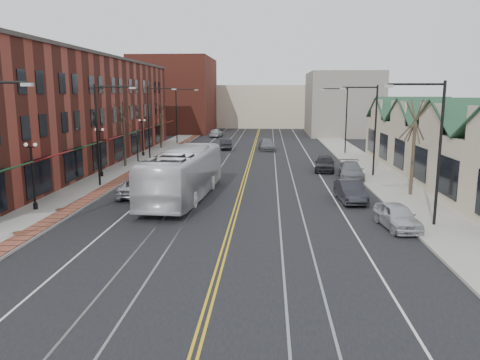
# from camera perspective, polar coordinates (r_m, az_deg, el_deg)

# --- Properties ---
(ground) EXTENTS (160.00, 160.00, 0.00)m
(ground) POSITION_cam_1_polar(r_m,az_deg,el_deg) (21.68, -2.25, -9.66)
(ground) COLOR black
(ground) RESTS_ON ground
(sidewalk_left) EXTENTS (4.00, 120.00, 0.15)m
(sidewalk_left) POSITION_cam_1_polar(r_m,az_deg,el_deg) (43.28, -15.50, 0.35)
(sidewalk_left) COLOR gray
(sidewalk_left) RESTS_ON ground
(sidewalk_right) EXTENTS (4.00, 120.00, 0.15)m
(sidewalk_right) POSITION_cam_1_polar(r_m,az_deg,el_deg) (42.09, 17.12, -0.02)
(sidewalk_right) COLOR gray
(sidewalk_right) RESTS_ON ground
(building_left) EXTENTS (10.00, 50.00, 11.00)m
(building_left) POSITION_cam_1_polar(r_m,az_deg,el_deg) (51.77, -20.67, 7.73)
(building_left) COLOR maroon
(building_left) RESTS_ON ground
(building_right) EXTENTS (8.00, 36.00, 4.60)m
(building_right) POSITION_cam_1_polar(r_m,az_deg,el_deg) (43.57, 24.98, 2.77)
(building_right) COLOR #C1B194
(building_right) RESTS_ON ground
(backdrop_left) EXTENTS (14.00, 18.00, 14.00)m
(backdrop_left) POSITION_cam_1_polar(r_m,az_deg,el_deg) (92.03, -7.89, 10.22)
(backdrop_left) COLOR maroon
(backdrop_left) RESTS_ON ground
(backdrop_mid) EXTENTS (22.00, 14.00, 9.00)m
(backdrop_mid) POSITION_cam_1_polar(r_m,az_deg,el_deg) (105.29, 2.47, 8.99)
(backdrop_mid) COLOR #C1B194
(backdrop_mid) RESTS_ON ground
(backdrop_right) EXTENTS (12.00, 16.00, 11.00)m
(backdrop_right) POSITION_cam_1_polar(r_m,az_deg,el_deg) (86.22, 12.34, 9.06)
(backdrop_right) COLOR slate
(backdrop_right) RESTS_ON ground
(streetlight_l_1) EXTENTS (3.33, 0.25, 8.00)m
(streetlight_l_1) POSITION_cam_1_polar(r_m,az_deg,el_deg) (38.62, -16.44, 6.51)
(streetlight_l_1) COLOR black
(streetlight_l_1) RESTS_ON sidewalk_left
(streetlight_l_2) EXTENTS (3.33, 0.25, 8.00)m
(streetlight_l_2) POSITION_cam_1_polar(r_m,az_deg,el_deg) (53.92, -10.64, 7.81)
(streetlight_l_2) COLOR black
(streetlight_l_2) RESTS_ON sidewalk_left
(streetlight_l_3) EXTENTS (3.33, 0.25, 8.00)m
(streetlight_l_3) POSITION_cam_1_polar(r_m,az_deg,el_deg) (69.53, -7.40, 8.50)
(streetlight_l_3) COLOR black
(streetlight_l_3) RESTS_ON sidewalk_left
(streetlight_r_0) EXTENTS (3.33, 0.25, 8.00)m
(streetlight_r_0) POSITION_cam_1_polar(r_m,az_deg,el_deg) (27.82, 22.39, 4.70)
(streetlight_r_0) COLOR black
(streetlight_r_0) RESTS_ON sidewalk_right
(streetlight_r_1) EXTENTS (3.33, 0.25, 8.00)m
(streetlight_r_1) POSITION_cam_1_polar(r_m,az_deg,el_deg) (43.24, 15.63, 6.95)
(streetlight_r_1) COLOR black
(streetlight_r_1) RESTS_ON sidewalk_right
(streetlight_r_2) EXTENTS (3.33, 0.25, 8.00)m
(streetlight_r_2) POSITION_cam_1_polar(r_m,az_deg,el_deg) (58.96, 12.43, 7.97)
(streetlight_r_2) COLOR black
(streetlight_r_2) RESTS_ON sidewalk_right
(lamppost_l_1) EXTENTS (0.84, 0.28, 4.27)m
(lamppost_l_1) POSITION_cam_1_polar(r_m,az_deg,el_deg) (32.36, -23.90, 0.27)
(lamppost_l_1) COLOR black
(lamppost_l_1) RESTS_ON sidewalk_left
(lamppost_l_2) EXTENTS (0.84, 0.28, 4.27)m
(lamppost_l_2) POSITION_cam_1_polar(r_m,az_deg,el_deg) (43.23, -16.64, 3.13)
(lamppost_l_2) COLOR black
(lamppost_l_2) RESTS_ON sidewalk_left
(lamppost_l_3) EXTENTS (0.84, 0.28, 4.27)m
(lamppost_l_3) POSITION_cam_1_polar(r_m,az_deg,el_deg) (56.49, -11.78, 5.02)
(lamppost_l_3) COLOR black
(lamppost_l_3) RESTS_ON sidewalk_left
(tree_left_near) EXTENTS (1.78, 1.37, 6.48)m
(tree_left_near) POSITION_cam_1_polar(r_m,az_deg,el_deg) (48.65, -13.97, 5.61)
(tree_left_near) COLOR #382B21
(tree_left_near) RESTS_ON sidewalk_left
(tree_left_far) EXTENTS (1.66, 1.28, 6.02)m
(tree_left_far) POSITION_cam_1_polar(r_m,az_deg,el_deg) (64.06, -9.67, 6.70)
(tree_left_far) COLOR #382B21
(tree_left_far) RESTS_ON sidewalk_left
(tree_right_mid) EXTENTS (1.90, 1.46, 6.93)m
(tree_right_mid) POSITION_cam_1_polar(r_m,az_deg,el_deg) (35.97, 20.41, 3.96)
(tree_right_mid) COLOR #382B21
(tree_right_mid) RESTS_ON sidewalk_right
(manhole_mid) EXTENTS (0.60, 0.60, 0.02)m
(manhole_mid) POSITION_cam_1_polar(r_m,az_deg,el_deg) (27.76, -25.35, -5.79)
(manhole_mid) COLOR #592D19
(manhole_mid) RESTS_ON sidewalk_left
(manhole_far) EXTENTS (0.60, 0.60, 0.02)m
(manhole_far) POSITION_cam_1_polar(r_m,az_deg,el_deg) (32.06, -21.08, -3.36)
(manhole_far) COLOR #592D19
(manhole_far) RESTS_ON sidewalk_left
(traffic_signal) EXTENTS (0.18, 0.15, 3.80)m
(traffic_signal) POSITION_cam_1_polar(r_m,az_deg,el_deg) (46.31, -12.39, 3.98)
(traffic_signal) COLOR black
(traffic_signal) RESTS_ON sidewalk_left
(transit_bus) EXTENTS (4.06, 13.19, 3.62)m
(transit_bus) POSITION_cam_1_polar(r_m,az_deg,el_deg) (33.38, -6.93, 0.71)
(transit_bus) COLOR silver
(transit_bus) RESTS_ON ground
(parked_suv) EXTENTS (2.80, 5.35, 1.44)m
(parked_suv) POSITION_cam_1_polar(r_m,az_deg,el_deg) (35.14, -12.35, -0.76)
(parked_suv) COLOR #A3A5AA
(parked_suv) RESTS_ON ground
(parked_car_a) EXTENTS (2.18, 4.31, 1.41)m
(parked_car_a) POSITION_cam_1_polar(r_m,az_deg,el_deg) (27.63, 18.61, -4.21)
(parked_car_a) COLOR #B6B7BE
(parked_car_a) RESTS_ON ground
(parked_car_b) EXTENTS (1.81, 4.56, 1.48)m
(parked_car_b) POSITION_cam_1_polar(r_m,az_deg,el_deg) (33.47, 13.32, -1.34)
(parked_car_b) COLOR black
(parked_car_b) RESTS_ON ground
(parked_car_c) EXTENTS (2.50, 5.26, 1.48)m
(parked_car_c) POSITION_cam_1_polar(r_m,az_deg,el_deg) (42.18, 13.36, 1.10)
(parked_car_c) COLOR slate
(parked_car_c) RESTS_ON ground
(parked_car_d) EXTENTS (2.41, 4.74, 1.55)m
(parked_car_d) POSITION_cam_1_polar(r_m,az_deg,el_deg) (45.94, 10.30, 2.03)
(parked_car_d) COLOR black
(parked_car_d) RESTS_ON ground
(distant_car_left) EXTENTS (1.99, 4.30, 1.36)m
(distant_car_left) POSITION_cam_1_polar(r_m,az_deg,el_deg) (62.73, -1.76, 4.38)
(distant_car_left) COLOR black
(distant_car_left) RESTS_ON ground
(distant_car_right) EXTENTS (2.42, 4.98, 1.40)m
(distant_car_right) POSITION_cam_1_polar(r_m,az_deg,el_deg) (62.03, 3.28, 4.31)
(distant_car_right) COLOR slate
(distant_car_right) RESTS_ON ground
(distant_car_far) EXTENTS (2.11, 4.52, 1.50)m
(distant_car_far) POSITION_cam_1_polar(r_m,az_deg,el_deg) (80.02, -2.93, 5.78)
(distant_car_far) COLOR #9EA1A5
(distant_car_far) RESTS_ON ground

